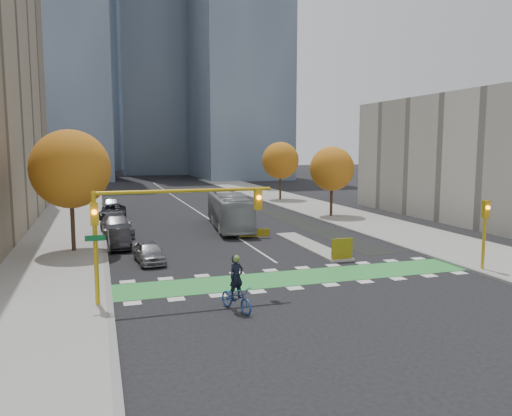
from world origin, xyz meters
TOP-DOWN VIEW (x-y plane):
  - ground at (0.00, 0.00)m, footprint 300.00×300.00m
  - sidewalk_west at (-13.50, 20.00)m, footprint 7.00×120.00m
  - sidewalk_east at (13.50, 20.00)m, footprint 7.00×120.00m
  - curb_west at (-10.00, 20.00)m, footprint 0.30×120.00m
  - curb_east at (10.00, 20.00)m, footprint 0.30×120.00m
  - bike_crossing at (0.00, 1.50)m, footprint 20.00×3.00m
  - centre_line at (0.00, 40.00)m, footprint 0.15×70.00m
  - bike_lane_paint at (7.50, 30.00)m, footprint 2.50×50.00m
  - median_island at (4.00, 9.00)m, footprint 1.60×10.00m
  - hazard_board at (4.00, 4.20)m, footprint 1.40×0.12m
  - building_east at (27.00, 16.00)m, footprint 14.00×30.00m
  - tower_nw at (-18.00, 90.00)m, footprint 22.00×22.00m
  - tower_ne at (20.00, 85.00)m, footprint 18.00×24.00m
  - tower_far at (-4.00, 140.00)m, footprint 26.00×26.00m
  - tree_west at (-12.00, 12.00)m, footprint 5.20×5.20m
  - tree_east_near at (12.00, 22.00)m, footprint 4.40×4.40m
  - tree_east_far at (12.50, 38.00)m, footprint 4.80×4.80m
  - traffic_signal_west at (-7.93, -0.51)m, footprint 8.53×0.56m
  - traffic_signal_east at (10.50, -0.51)m, footprint 0.35×0.43m
  - cyclist at (-4.75, -2.86)m, footprint 1.46×2.27m
  - bus at (0.52, 18.52)m, footprint 3.85×11.40m
  - parked_car_a at (-7.46, 7.50)m, footprint 1.89×4.01m
  - parked_car_b at (-9.00, 12.50)m, footprint 1.53×4.18m
  - parked_car_c at (-9.00, 17.78)m, footprint 2.67×5.85m
  - parked_car_d at (-9.00, 27.44)m, footprint 2.82×5.32m
  - parked_car_e at (-9.00, 32.44)m, footprint 1.97×4.86m

SIDE VIEW (x-z plane):
  - ground at x=0.00m, z-range 0.00..0.00m
  - centre_line at x=0.00m, z-range 0.00..0.01m
  - bike_lane_paint at x=7.50m, z-range 0.00..0.01m
  - bike_crossing at x=0.00m, z-range 0.00..0.01m
  - sidewalk_west at x=-13.50m, z-range 0.00..0.15m
  - sidewalk_east at x=13.50m, z-range 0.00..0.15m
  - curb_west at x=-10.00m, z-range -0.01..0.15m
  - curb_east at x=10.00m, z-range -0.01..0.15m
  - median_island at x=4.00m, z-range 0.00..0.16m
  - parked_car_a at x=-7.46m, z-range 0.00..1.33m
  - parked_car_b at x=-9.00m, z-range 0.00..1.37m
  - parked_car_d at x=-9.00m, z-range 0.00..1.42m
  - hazard_board at x=4.00m, z-range 0.15..1.45m
  - cyclist at x=-4.75m, z-range -0.41..2.07m
  - parked_car_e at x=-9.00m, z-range 0.00..1.66m
  - parked_car_c at x=-9.00m, z-range 0.00..1.66m
  - bus at x=0.52m, z-range 0.00..3.11m
  - traffic_signal_east at x=10.50m, z-range 0.68..4.78m
  - traffic_signal_west at x=-7.93m, z-range 1.43..6.63m
  - tree_east_near at x=12.00m, z-range 1.33..8.40m
  - tree_east_far at x=12.50m, z-range 1.42..9.07m
  - tree_west at x=-12.00m, z-range 1.50..9.73m
  - building_east at x=27.00m, z-range 0.00..12.00m
  - tower_ne at x=20.00m, z-range 0.00..60.00m
  - tower_nw at x=-18.00m, z-range 0.00..70.00m
  - tower_far at x=-4.00m, z-range 0.00..80.00m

